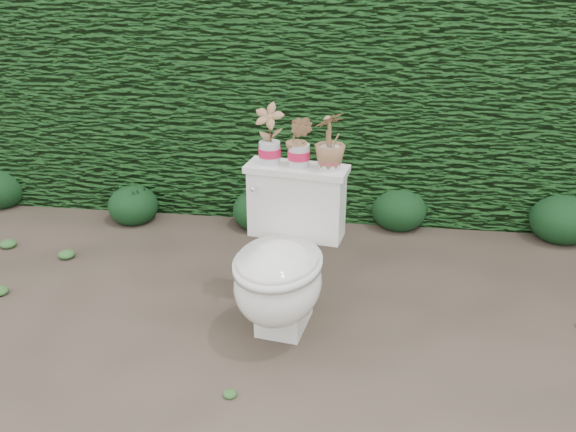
# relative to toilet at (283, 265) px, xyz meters

# --- Properties ---
(ground) EXTENTS (60.00, 60.00, 0.00)m
(ground) POSITION_rel_toilet_xyz_m (0.18, 0.19, -0.36)
(ground) COLOR brown
(ground) RESTS_ON ground
(hedge) EXTENTS (8.00, 1.00, 1.60)m
(hedge) POSITION_rel_toilet_xyz_m (0.18, 1.79, 0.44)
(hedge) COLOR #22591D
(hedge) RESTS_ON ground
(toilet) EXTENTS (0.55, 0.74, 0.78)m
(toilet) POSITION_rel_toilet_xyz_m (0.00, 0.00, 0.00)
(toilet) COLOR silver
(toilet) RESTS_ON ground
(potted_plant_left) EXTENTS (0.17, 0.13, 0.28)m
(potted_plant_left) POSITION_rel_toilet_xyz_m (-0.10, 0.26, 0.56)
(potted_plant_left) COLOR #2F7F27
(potted_plant_left) RESTS_ON toilet
(potted_plant_center) EXTENTS (0.16, 0.14, 0.24)m
(potted_plant_center) POSITION_rel_toilet_xyz_m (0.05, 0.24, 0.54)
(potted_plant_center) COLOR #2F7F27
(potted_plant_center) RESTS_ON toilet
(potted_plant_right) EXTENTS (0.21, 0.21, 0.26)m
(potted_plant_right) POSITION_rel_toilet_xyz_m (0.20, 0.21, 0.55)
(potted_plant_right) COLOR #2F7F27
(potted_plant_right) RESTS_ON toilet
(liriope_clump_1) EXTENTS (0.34, 0.34, 0.27)m
(liriope_clump_1) POSITION_rel_toilet_xyz_m (-1.21, 1.16, -0.22)
(liriope_clump_1) COLOR #143B17
(liriope_clump_1) RESTS_ON ground
(liriope_clump_2) EXTENTS (0.35, 0.35, 0.28)m
(liriope_clump_2) POSITION_rel_toilet_xyz_m (-0.33, 1.19, -0.21)
(liriope_clump_2) COLOR #143B17
(liriope_clump_2) RESTS_ON ground
(liriope_clump_3) EXTENTS (0.37, 0.37, 0.30)m
(liriope_clump_3) POSITION_rel_toilet_xyz_m (0.61, 1.31, -0.21)
(liriope_clump_3) COLOR #143B17
(liriope_clump_3) RESTS_ON ground
(liriope_clump_4) EXTENTS (0.40, 0.40, 0.32)m
(liriope_clump_4) POSITION_rel_toilet_xyz_m (1.65, 1.25, -0.19)
(liriope_clump_4) COLOR #143B17
(liriope_clump_4) RESTS_ON ground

